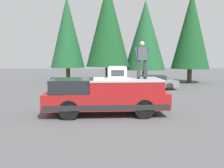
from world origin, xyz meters
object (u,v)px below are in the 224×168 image
(compressor_unit, at_px, (117,72))
(person_on_truck_bed, at_px, (142,59))
(parked_car_grey, at_px, (152,82))
(pickup_truck, at_px, (106,96))

(compressor_unit, xyz_separation_m, person_on_truck_bed, (-0.19, -1.12, 0.62))
(compressor_unit, height_order, person_on_truck_bed, person_on_truck_bed)
(compressor_unit, height_order, parked_car_grey, compressor_unit)
(pickup_truck, height_order, person_on_truck_bed, person_on_truck_bed)
(compressor_unit, bearing_deg, pickup_truck, 109.93)
(person_on_truck_bed, bearing_deg, pickup_truck, 89.96)
(parked_car_grey, bearing_deg, pickup_truck, 154.15)
(parked_car_grey, bearing_deg, compressor_unit, 156.56)
(pickup_truck, relative_size, person_on_truck_bed, 3.28)
(parked_car_grey, bearing_deg, person_on_truck_bed, 163.80)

